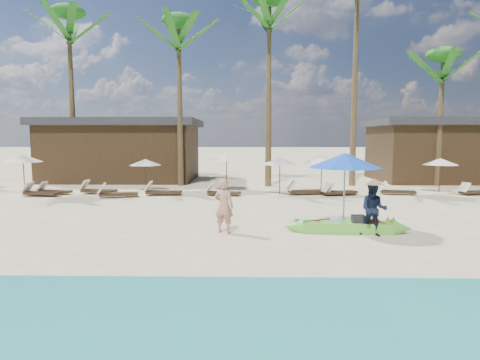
{
  "coord_description": "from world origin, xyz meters",
  "views": [
    {
      "loc": [
        0.87,
        -10.85,
        2.99
      ],
      "look_at": [
        0.62,
        2.0,
        1.64
      ],
      "focal_mm": 30.0,
      "sensor_mm": 36.0,
      "label": 1
    }
  ],
  "objects": [
    {
      "name": "palm_3",
      "position": [
        -3.36,
        14.27,
        8.58
      ],
      "size": [
        2.08,
        2.08,
        10.52
      ],
      "color": "brown",
      "rests_on": "ground"
    },
    {
      "name": "lounger_6_left",
      "position": [
        -0.49,
        9.78,
        0.2
      ],
      "size": [
        1.85,
        0.8,
        0.61
      ],
      "rotation": [
        0.0,
        0.0,
        -0.15
      ],
      "color": "#3C2A18",
      "rests_on": "ground"
    },
    {
      "name": "lounger_5_left",
      "position": [
        -3.67,
        9.88,
        0.22
      ],
      "size": [
        1.95,
        0.66,
        0.66
      ],
      "rotation": [
        0.0,
        0.0,
        0.04
      ],
      "color": "#3C2A18",
      "rests_on": "ground"
    },
    {
      "name": "tourist",
      "position": [
        0.13,
        1.58,
        0.86
      ],
      "size": [
        0.73,
        0.59,
        1.72
      ],
      "primitive_type": "imported",
      "rotation": [
        0.0,
        0.0,
        2.83
      ],
      "color": "tan",
      "rests_on": "ground"
    },
    {
      "name": "resort_parasol_5",
      "position": [
        -0.33,
        11.77,
        1.96
      ],
      "size": [
        2.11,
        2.11,
        2.17
      ],
      "color": "#3C2A18",
      "rests_on": "ground"
    },
    {
      "name": "palm_4",
      "position": [
        2.15,
        14.01,
        9.45
      ],
      "size": [
        2.08,
        2.08,
        11.7
      ],
      "color": "brown",
      "rests_on": "ground"
    },
    {
      "name": "lounger_6_right",
      "position": [
        3.86,
        10.26,
        0.22
      ],
      "size": [
        2.03,
        0.94,
        0.67
      ],
      "rotation": [
        0.0,
        0.0,
        0.18
      ],
      "color": "#3C2A18",
      "rests_on": "ground"
    },
    {
      "name": "lounger_9_left",
      "position": [
        12.76,
        10.3,
        0.2
      ],
      "size": [
        1.83,
        1.02,
        0.59
      ],
      "rotation": [
        0.0,
        0.0,
        0.29
      ],
      "color": "#3C2A18",
      "rests_on": "ground"
    },
    {
      "name": "pavilion_east",
      "position": [
        14.0,
        17.5,
        2.2
      ],
      "size": [
        8.8,
        6.6,
        4.3
      ],
      "color": "#3C2A18",
      "rests_on": "ground"
    },
    {
      "name": "lounger_4_left",
      "position": [
        -7.26,
        10.35,
        0.22
      ],
      "size": [
        1.97,
        0.74,
        0.66
      ],
      "rotation": [
        0.0,
        0.0,
        -0.08
      ],
      "color": "#3C2A18",
      "rests_on": "ground"
    },
    {
      "name": "ground",
      "position": [
        0.0,
        0.0,
        0.0
      ],
      "size": [
        240.0,
        240.0,
        0.0
      ],
      "primitive_type": "plane",
      "color": "beige",
      "rests_on": "ground"
    },
    {
      "name": "resort_parasol_7",
      "position": [
        4.82,
        10.55,
        1.86
      ],
      "size": [
        2.0,
        2.0,
        2.06
      ],
      "color": "#3C2A18",
      "rests_on": "ground"
    },
    {
      "name": "palm_2",
      "position": [
        -10.45,
        15.08,
        9.18
      ],
      "size": [
        2.08,
        2.08,
        11.33
      ],
      "color": "brown",
      "rests_on": "ground"
    },
    {
      "name": "green_canoe",
      "position": [
        4.01,
        1.67,
        0.19
      ],
      "size": [
        4.49,
        0.76,
        0.57
      ],
      "rotation": [
        0.0,
        0.0,
        -0.06
      ],
      "color": "#6DCE3E",
      "rests_on": "ground"
    },
    {
      "name": "palm_5",
      "position": [
        7.45,
        14.38,
        10.82
      ],
      "size": [
        2.08,
        2.08,
        13.6
      ],
      "color": "brown",
      "rests_on": "ground"
    },
    {
      "name": "lounger_8_left",
      "position": [
        8.72,
        10.39,
        0.21
      ],
      "size": [
        1.9,
        0.87,
        0.62
      ],
      "rotation": [
        0.0,
        0.0,
        -0.17
      ],
      "color": "#3C2A18",
      "rests_on": "ground"
    },
    {
      "name": "resort_parasol_4",
      "position": [
        -4.86,
        11.44,
        1.64
      ],
      "size": [
        1.77,
        1.77,
        1.82
      ],
      "color": "#3C2A18",
      "rests_on": "ground"
    },
    {
      "name": "vendor_green",
      "position": [
        4.71,
        1.26,
        0.83
      ],
      "size": [
        0.97,
        0.87,
        1.65
      ],
      "primitive_type": "imported",
      "rotation": [
        0.0,
        0.0,
        -0.36
      ],
      "color": "#121B32",
      "rests_on": "ground"
    },
    {
      "name": "pavilion_west",
      "position": [
        -8.0,
        17.5,
        2.19
      ],
      "size": [
        10.8,
        6.6,
        4.3
      ],
      "color": "#3C2A18",
      "rests_on": "ground"
    },
    {
      "name": "resort_parasol_6",
      "position": [
        2.57,
        10.25,
        1.78
      ],
      "size": [
        1.92,
        1.92,
        1.98
      ],
      "color": "#3C2A18",
      "rests_on": "ground"
    },
    {
      "name": "lounger_3_right",
      "position": [
        -9.51,
        10.15,
        0.2
      ],
      "size": [
        1.79,
        0.71,
        0.59
      ],
      "rotation": [
        0.0,
        0.0,
        -0.1
      ],
      "color": "#3C2A18",
      "rests_on": "ground"
    },
    {
      "name": "lounger_3_left",
      "position": [
        -9.87,
        9.42,
        0.21
      ],
      "size": [
        1.94,
        0.84,
        0.64
      ],
      "rotation": [
        0.0,
        0.0,
        -0.14
      ],
      "color": "#3C2A18",
      "rests_on": "ground"
    },
    {
      "name": "palm_6",
      "position": [
        12.84,
        14.52,
        7.05
      ],
      "size": [
        2.08,
        2.08,
        8.51
      ],
      "color": "brown",
      "rests_on": "ground"
    },
    {
      "name": "lounger_4_right",
      "position": [
        -5.79,
        9.08,
        0.22
      ],
      "size": [
        2.06,
        1.05,
        0.67
      ],
      "rotation": [
        0.0,
        0.0,
        0.24
      ],
      "color": "#3C2A18",
      "rests_on": "ground"
    },
    {
      "name": "wet_sand_strip",
      "position": [
        0.0,
        -5.0,
        0.0
      ],
      "size": [
        240.0,
        4.5,
        0.01
      ],
      "primitive_type": "cube",
      "color": "tan",
      "rests_on": "ground"
    },
    {
      "name": "lounger_7_right",
      "position": [
        5.52,
        9.93,
        0.2
      ],
      "size": [
        1.86,
        0.94,
        0.6
      ],
      "rotation": [
        0.0,
        0.0,
        0.23
      ],
      "color": "#3C2A18",
      "rests_on": "ground"
    },
    {
      "name": "resort_parasol_3",
      "position": [
        -11.26,
        10.52,
        1.9
      ],
      "size": [
        2.05,
        2.05,
        2.11
      ],
      "color": "#3C2A18",
      "rests_on": "ground"
    },
    {
      "name": "resort_parasol_8",
      "position": [
        11.47,
        11.33,
        1.7
      ],
      "size": [
        1.83,
        1.83,
        1.88
      ],
      "color": "#3C2A18",
      "rests_on": "ground"
    },
    {
      "name": "lounger_7_left",
      "position": [
        5.68,
        10.12,
        0.2
      ],
      "size": [
        1.84,
        1.07,
        0.6
      ],
      "rotation": [
        0.0,
        0.0,
        0.32
      ],
      "color": "#3C2A18",
      "rests_on": "ground"
    },
    {
      "name": "blue_umbrella",
      "position": [
        4.01,
        2.09,
        2.27
      ],
      "size": [
        2.34,
        2.34,
        2.51
      ],
      "color": "#99999E",
      "rests_on": "ground"
    }
  ]
}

